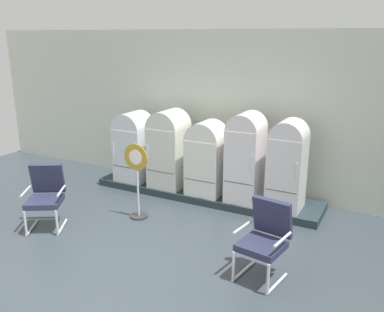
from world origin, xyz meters
name	(u,v)px	position (x,y,z in m)	size (l,w,h in m)	color
ground	(108,272)	(0.00, 0.00, -0.03)	(12.00, 10.00, 0.05)	#353F46
back_wall	(219,111)	(0.00, 3.66, 1.60)	(11.76, 0.12, 3.18)	silver
display_plinth	(205,193)	(0.00, 3.02, 0.07)	(4.54, 0.95, 0.14)	#243237
refrigerator_0	(134,144)	(-1.59, 2.91, 0.90)	(0.65, 0.67, 1.43)	white
refrigerator_1	(169,146)	(-0.75, 2.93, 0.95)	(0.67, 0.70, 1.54)	silver
refrigerator_2	(207,156)	(0.09, 2.89, 0.88)	(0.67, 0.63, 1.41)	white
refrigerator_3	(246,154)	(0.86, 2.91, 1.01)	(0.58, 0.67, 1.63)	white
refrigerator_4	(287,162)	(1.63, 2.89, 0.98)	(0.58, 0.62, 1.58)	white
armchair_left	(46,193)	(-1.75, 0.64, 0.58)	(0.79, 0.83, 1.05)	silver
armchair_right	(265,236)	(1.91, 0.88, 0.58)	(0.67, 0.73, 1.05)	silver
sign_stand	(137,182)	(-0.61, 1.62, 0.65)	(0.46, 0.32, 1.33)	#2D2D30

